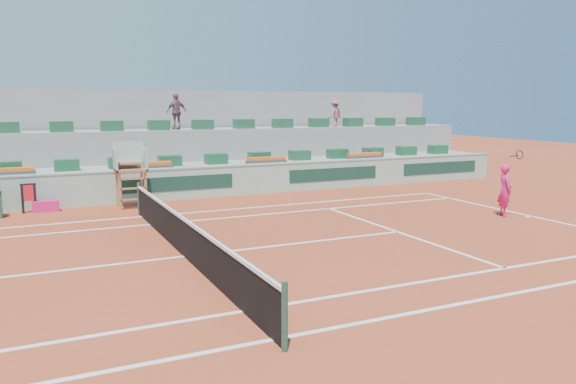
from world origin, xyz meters
TOP-DOWN VIEW (x-y plane):
  - ground at (0.00, 0.00)m, footprint 90.00×90.00m
  - seating_tier_lower at (0.00, 10.70)m, footprint 36.00×4.00m
  - seating_tier_upper at (0.00, 12.30)m, footprint 36.00×2.40m
  - stadium_back_wall at (0.00, 13.90)m, footprint 36.00×0.40m
  - player_bag at (-2.88, 7.86)m, footprint 0.88×0.39m
  - spectator_mid at (2.87, 11.91)m, footprint 1.01×0.61m
  - spectator_right at (10.99, 11.79)m, footprint 1.00×0.81m
  - court_lines at (0.00, 0.00)m, footprint 23.89×11.09m
  - tennis_net at (0.00, 0.00)m, footprint 0.10×11.97m
  - advertising_hoarding at (0.02, 8.50)m, footprint 36.00×0.34m
  - umpire_chair at (0.00, 7.50)m, footprint 1.10×0.90m
  - seat_row_lower at (0.00, 9.80)m, footprint 32.90×0.60m
  - seat_row_upper at (0.00, 11.70)m, footprint 32.90×0.60m
  - flower_planters at (-1.50, 9.00)m, footprint 26.80×0.36m
  - towel_rack at (-3.40, 7.85)m, footprint 0.51×0.09m
  - tennis_player at (11.11, 0.49)m, footprint 0.65×0.94m

SIDE VIEW (x-z plane):
  - ground at x=0.00m, z-range 0.00..0.00m
  - court_lines at x=0.00m, z-range 0.00..0.01m
  - player_bag at x=-2.88m, z-range 0.00..0.39m
  - tennis_net at x=0.00m, z-range -0.02..1.08m
  - seating_tier_lower at x=0.00m, z-range 0.00..1.20m
  - towel_rack at x=-3.40m, z-range 0.09..1.12m
  - advertising_hoarding at x=0.02m, z-range 0.00..1.26m
  - tennis_player at x=11.11m, z-range -0.25..2.02m
  - seating_tier_upper at x=0.00m, z-range 0.00..2.60m
  - flower_planters at x=-1.50m, z-range 1.19..1.47m
  - seat_row_lower at x=0.00m, z-range 1.20..1.64m
  - umpire_chair at x=0.00m, z-range 0.34..2.74m
  - stadium_back_wall at x=0.00m, z-range 0.00..4.40m
  - seat_row_upper at x=0.00m, z-range 2.60..3.04m
  - spectator_right at x=10.99m, z-range 2.60..3.96m
  - spectator_mid at x=2.87m, z-range 2.60..4.22m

